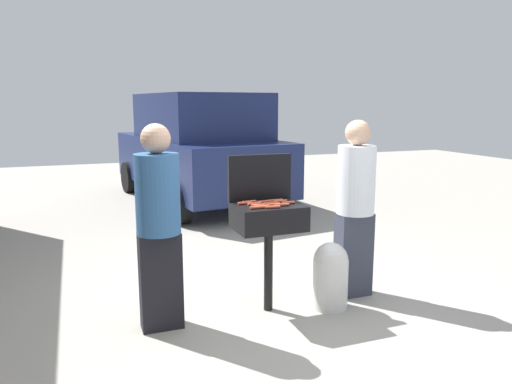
% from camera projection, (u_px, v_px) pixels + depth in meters
% --- Properties ---
extents(ground_plane, '(24.00, 24.00, 0.00)m').
position_uv_depth(ground_plane, '(279.00, 317.00, 4.27)').
color(ground_plane, '#9E998E').
extents(bbq_grill, '(0.60, 0.44, 0.98)m').
position_uv_depth(bbq_grill, '(269.00, 221.00, 4.28)').
color(bbq_grill, black).
rests_on(bbq_grill, ground).
extents(grill_lid_open, '(0.60, 0.05, 0.42)m').
position_uv_depth(grill_lid_open, '(260.00, 177.00, 4.42)').
color(grill_lid_open, black).
rests_on(grill_lid_open, bbq_grill).
extents(hot_dog_0, '(0.13, 0.04, 0.03)m').
position_uv_depth(hot_dog_0, '(282.00, 205.00, 4.18)').
color(hot_dog_0, '#AD4228').
rests_on(hot_dog_0, bbq_grill).
extents(hot_dog_1, '(0.13, 0.03, 0.03)m').
position_uv_depth(hot_dog_1, '(276.00, 200.00, 4.37)').
color(hot_dog_1, '#AD4228').
rests_on(hot_dog_1, bbq_grill).
extents(hot_dog_2, '(0.13, 0.03, 0.03)m').
position_uv_depth(hot_dog_2, '(259.00, 205.00, 4.17)').
color(hot_dog_2, '#C6593D').
rests_on(hot_dog_2, bbq_grill).
extents(hot_dog_3, '(0.13, 0.03, 0.03)m').
position_uv_depth(hot_dog_3, '(280.00, 201.00, 4.34)').
color(hot_dog_3, '#B74C33').
rests_on(hot_dog_3, bbq_grill).
extents(hot_dog_4, '(0.13, 0.03, 0.03)m').
position_uv_depth(hot_dog_4, '(270.00, 203.00, 4.25)').
color(hot_dog_4, '#AD4228').
rests_on(hot_dog_4, bbq_grill).
extents(hot_dog_5, '(0.13, 0.04, 0.03)m').
position_uv_depth(hot_dog_5, '(272.00, 207.00, 4.10)').
color(hot_dog_5, '#B74C33').
rests_on(hot_dog_5, bbq_grill).
extents(hot_dog_6, '(0.13, 0.04, 0.03)m').
position_uv_depth(hot_dog_6, '(261.00, 206.00, 4.12)').
color(hot_dog_6, '#AD4228').
rests_on(hot_dog_6, bbq_grill).
extents(hot_dog_7, '(0.13, 0.03, 0.03)m').
position_uv_depth(hot_dog_7, '(249.00, 202.00, 4.31)').
color(hot_dog_7, '#B74C33').
rests_on(hot_dog_7, bbq_grill).
extents(hot_dog_8, '(0.13, 0.03, 0.03)m').
position_uv_depth(hot_dog_8, '(273.00, 205.00, 4.20)').
color(hot_dog_8, '#AD4228').
rests_on(hot_dog_8, bbq_grill).
extents(hot_dog_9, '(0.13, 0.03, 0.03)m').
position_uv_depth(hot_dog_9, '(245.00, 203.00, 4.26)').
color(hot_dog_9, '#AD4228').
rests_on(hot_dog_9, bbq_grill).
extents(hot_dog_10, '(0.13, 0.04, 0.03)m').
position_uv_depth(hot_dog_10, '(255.00, 204.00, 4.24)').
color(hot_dog_10, '#C6593D').
rests_on(hot_dog_10, bbq_grill).
extents(hot_dog_11, '(0.13, 0.04, 0.03)m').
position_uv_depth(hot_dog_11, '(263.00, 202.00, 4.32)').
color(hot_dog_11, '#AD4228').
rests_on(hot_dog_11, bbq_grill).
extents(hot_dog_12, '(0.13, 0.03, 0.03)m').
position_uv_depth(hot_dog_12, '(257.00, 207.00, 4.08)').
color(hot_dog_12, '#AD4228').
rests_on(hot_dog_12, bbq_grill).
extents(hot_dog_13, '(0.13, 0.04, 0.03)m').
position_uv_depth(hot_dog_13, '(288.00, 203.00, 4.27)').
color(hot_dog_13, '#B74C33').
rests_on(hot_dog_13, bbq_grill).
extents(propane_tank, '(0.32, 0.32, 0.62)m').
position_uv_depth(propane_tank, '(330.00, 274.00, 4.41)').
color(propane_tank, silver).
rests_on(propane_tank, ground).
extents(person_left, '(0.36, 0.36, 1.70)m').
position_uv_depth(person_left, '(159.00, 220.00, 3.91)').
color(person_left, black).
rests_on(person_left, ground).
extents(person_right, '(0.36, 0.36, 1.70)m').
position_uv_depth(person_right, '(355.00, 202.00, 4.61)').
color(person_right, '#333847').
rests_on(person_right, ground).
extents(parked_minivan, '(2.53, 4.62, 2.02)m').
position_uv_depth(parked_minivan, '(198.00, 148.00, 9.09)').
color(parked_minivan, navy).
rests_on(parked_minivan, ground).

